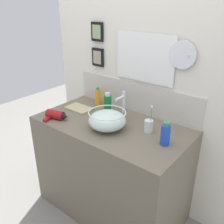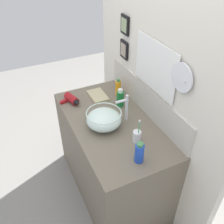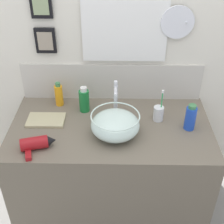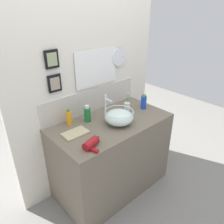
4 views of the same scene
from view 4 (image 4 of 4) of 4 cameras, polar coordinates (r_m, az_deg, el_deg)
ground_plane at (r=2.63m, az=-0.14°, el=-18.42°), size 6.00×6.00×0.00m
vanity_counter at (r=2.35m, az=-0.15°, el=-11.30°), size 1.18×0.63×0.83m
back_panel at (r=2.21m, az=-6.26°, el=10.85°), size 1.73×0.10×2.54m
glass_bowl_sink at (r=2.06m, az=1.85°, el=-1.32°), size 0.27×0.27×0.13m
faucet at (r=2.15m, az=-1.52°, el=1.90°), size 0.02×0.11×0.23m
hair_drier at (r=1.76m, az=-5.19°, el=-8.00°), size 0.20×0.16×0.07m
toothbrush_cup at (r=2.32m, az=3.94°, el=1.43°), size 0.06×0.06×0.20m
lotion_bottle at (r=2.08m, az=-11.18°, el=-1.41°), size 0.05×0.05×0.16m
soap_dispenser at (r=2.11m, az=-6.45°, el=-0.55°), size 0.06×0.06×0.17m
spray_bottle at (r=2.38m, az=8.25°, el=2.59°), size 0.06×0.06×0.16m
hand_towel at (r=1.95m, az=-9.55°, el=-5.51°), size 0.22×0.14×0.02m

